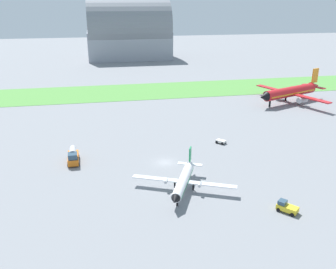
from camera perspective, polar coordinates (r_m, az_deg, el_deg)
ground_plane at (r=85.73m, az=-0.53°, el=-4.33°), size 600.00×600.00×0.00m
grass_taxiway_strip at (r=151.70m, az=-5.47°, el=6.58°), size 360.00×28.00×0.08m
airplane_parked_jet_far at (r=140.82m, az=18.43°, el=6.25°), size 30.24×30.44×11.28m
airplane_foreground_turboprop at (r=72.94m, az=2.41°, el=-7.01°), size 19.46×16.90×6.23m
pushback_tug_near_gate at (r=69.99m, az=17.80°, el=-10.60°), size 3.69×3.92×1.95m
baggage_cart_midfield at (r=97.57m, az=8.15°, el=-1.04°), size 2.89×2.94×0.90m
fuel_truck_by_runway at (r=87.87m, az=-14.42°, el=-3.25°), size 2.80×6.57×3.29m
hangar_distant at (r=238.11m, az=-6.10°, el=15.43°), size 50.26×32.54×35.97m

